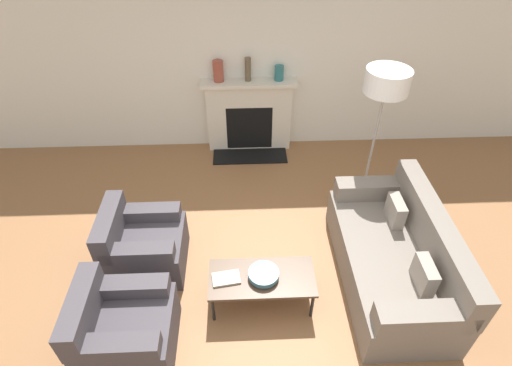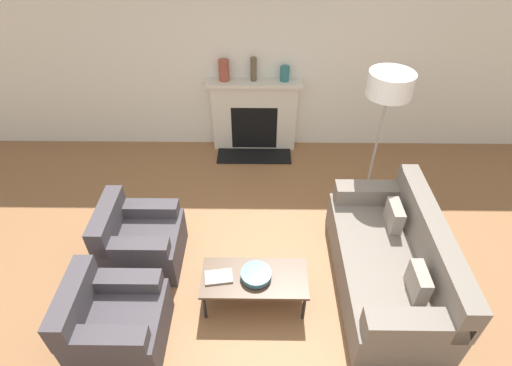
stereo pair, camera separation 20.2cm
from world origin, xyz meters
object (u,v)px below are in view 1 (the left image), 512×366
object	(u,v)px
fireplace	(249,116)
bowl	(264,274)
armchair_far	(143,246)
floor_lamp	(385,90)
book	(226,278)
mantel_vase_center_right	(279,73)
mantel_vase_left	(218,71)
couch	(395,257)
mantel_vase_center_left	(248,69)
coffee_table	(262,279)
armchair_near	(123,328)

from	to	relation	value
fireplace	bowl	bearing A→B (deg)	-88.82
armchair_far	floor_lamp	size ratio (longest dim) A/B	0.45
book	mantel_vase_center_right	xyz separation A→B (m)	(0.73, 2.83, 0.82)
floor_lamp	mantel_vase_center_right	distance (m)	1.67
floor_lamp	mantel_vase_center_right	bearing A→B (deg)	130.65
floor_lamp	mantel_vase_left	size ratio (longest dim) A/B	6.09
couch	book	size ratio (longest dim) A/B	6.55
armchair_far	mantel_vase_center_left	bearing A→B (deg)	-27.84
book	mantel_vase_center_left	distance (m)	2.98
couch	coffee_table	bearing A→B (deg)	-80.71
couch	armchair_near	distance (m)	2.76
armchair_near	floor_lamp	world-z (taller)	floor_lamp
armchair_far	coffee_table	xyz separation A→B (m)	(1.27, -0.52, 0.04)
fireplace	armchair_near	bearing A→B (deg)	-110.56
mantel_vase_left	mantel_vase_center_left	size ratio (longest dim) A/B	0.90
bowl	mantel_vase_center_right	size ratio (longest dim) A/B	1.47
mantel_vase_center_left	armchair_near	bearing A→B (deg)	-110.34
fireplace	mantel_vase_center_right	xyz separation A→B (m)	(0.42, 0.01, 0.67)
floor_lamp	mantel_vase_center_left	world-z (taller)	floor_lamp
armchair_far	floor_lamp	world-z (taller)	floor_lamp
floor_lamp	fireplace	bearing A→B (deg)	140.57
bowl	mantel_vase_center_right	distance (m)	2.96
coffee_table	floor_lamp	bearing A→B (deg)	47.66
fireplace	mantel_vase_left	bearing A→B (deg)	178.01
coffee_table	mantel_vase_left	bearing A→B (deg)	99.27
coffee_table	bowl	xyz separation A→B (m)	(0.02, -0.00, 0.08)
coffee_table	mantel_vase_left	world-z (taller)	mantel_vase_left
book	couch	bearing A→B (deg)	-0.72
bowl	book	size ratio (longest dim) A/B	1.04
mantel_vase_left	mantel_vase_center_left	distance (m)	0.41
couch	floor_lamp	size ratio (longest dim) A/B	1.06
armchair_near	floor_lamp	bearing A→B (deg)	-53.05
book	floor_lamp	bearing A→B (deg)	33.15
book	mantel_vase_left	xyz separation A→B (m)	(-0.11, 2.83, 0.87)
coffee_table	bowl	bearing A→B (deg)	-2.87
armchair_near	floor_lamp	distance (m)	3.62
armchair_far	mantel_vase_left	size ratio (longest dim) A/B	2.76
couch	armchair_far	distance (m)	2.69
armchair_near	book	size ratio (longest dim) A/B	2.81
armchair_near	mantel_vase_left	size ratio (longest dim) A/B	2.76
fireplace	floor_lamp	world-z (taller)	floor_lamp
armchair_far	mantel_vase_center_right	distance (m)	2.97
fireplace	book	size ratio (longest dim) A/B	4.70
armchair_far	fireplace	bearing A→B (deg)	-28.16
fireplace	armchair_far	xyz separation A→B (m)	(-1.22, -2.29, -0.24)
mantel_vase_center_left	armchair_far	bearing A→B (deg)	-117.84
armchair_far	floor_lamp	bearing A→B (deg)	-68.60
fireplace	mantel_vase_left	xyz separation A→B (m)	(-0.42, 0.01, 0.72)
mantel_vase_center_right	mantel_vase_left	bearing A→B (deg)	180.00
fireplace	bowl	size ratio (longest dim) A/B	4.51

